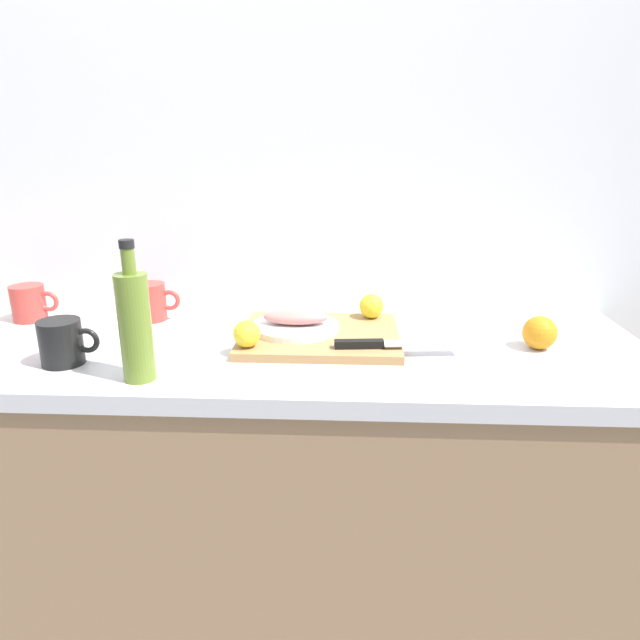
{
  "coord_description": "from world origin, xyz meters",
  "views": [
    {
      "loc": [
        0.29,
        -1.24,
        1.36
      ],
      "look_at": [
        0.22,
        0.04,
        0.95
      ],
      "focal_mm": 31.4,
      "sensor_mm": 36.0,
      "label": 1
    }
  ],
  "objects_px": {
    "chef_knife": "(383,344)",
    "olive_oil_bottle": "(135,325)",
    "fish_fillet": "(296,317)",
    "coffee_mug_1": "(151,302)",
    "coffee_mug_2": "(62,342)",
    "cutting_board": "(320,336)",
    "coffee_mug_0": "(29,303)",
    "white_plate": "(296,327)",
    "lemon_0": "(247,334)"
  },
  "relations": [
    {
      "from": "white_plate",
      "to": "coffee_mug_1",
      "type": "distance_m",
      "value": 0.42
    },
    {
      "from": "white_plate",
      "to": "coffee_mug_0",
      "type": "height_order",
      "value": "coffee_mug_0"
    },
    {
      "from": "cutting_board",
      "to": "white_plate",
      "type": "bearing_deg",
      "value": 168.27
    },
    {
      "from": "fish_fillet",
      "to": "white_plate",
      "type": "bearing_deg",
      "value": 14.04
    },
    {
      "from": "white_plate",
      "to": "fish_fillet",
      "type": "xyz_separation_m",
      "value": [
        -0.0,
        -0.0,
        0.03
      ]
    },
    {
      "from": "cutting_board",
      "to": "olive_oil_bottle",
      "type": "distance_m",
      "value": 0.45
    },
    {
      "from": "lemon_0",
      "to": "cutting_board",
      "type": "bearing_deg",
      "value": 35.02
    },
    {
      "from": "fish_fillet",
      "to": "chef_knife",
      "type": "height_order",
      "value": "fish_fillet"
    },
    {
      "from": "olive_oil_bottle",
      "to": "chef_knife",
      "type": "bearing_deg",
      "value": 16.98
    },
    {
      "from": "olive_oil_bottle",
      "to": "cutting_board",
      "type": "bearing_deg",
      "value": 35.67
    },
    {
      "from": "cutting_board",
      "to": "coffee_mug_0",
      "type": "distance_m",
      "value": 0.79
    },
    {
      "from": "fish_fillet",
      "to": "coffee_mug_0",
      "type": "relative_size",
      "value": 1.25
    },
    {
      "from": "coffee_mug_0",
      "to": "coffee_mug_1",
      "type": "relative_size",
      "value": 1.04
    },
    {
      "from": "olive_oil_bottle",
      "to": "fish_fillet",
      "type": "bearing_deg",
      "value": 42.23
    },
    {
      "from": "chef_knife",
      "to": "coffee_mug_0",
      "type": "distance_m",
      "value": 0.95
    },
    {
      "from": "lemon_0",
      "to": "olive_oil_bottle",
      "type": "relative_size",
      "value": 0.22
    },
    {
      "from": "cutting_board",
      "to": "coffee_mug_0",
      "type": "xyz_separation_m",
      "value": [
        -0.78,
        0.12,
        0.04
      ]
    },
    {
      "from": "chef_knife",
      "to": "coffee_mug_1",
      "type": "xyz_separation_m",
      "value": [
        -0.6,
        0.24,
        0.02
      ]
    },
    {
      "from": "fish_fillet",
      "to": "chef_knife",
      "type": "bearing_deg",
      "value": -28.92
    },
    {
      "from": "olive_oil_bottle",
      "to": "coffee_mug_1",
      "type": "height_order",
      "value": "olive_oil_bottle"
    },
    {
      "from": "chef_knife",
      "to": "white_plate",
      "type": "bearing_deg",
      "value": 146.09
    },
    {
      "from": "white_plate",
      "to": "fish_fillet",
      "type": "bearing_deg",
      "value": -165.96
    },
    {
      "from": "fish_fillet",
      "to": "olive_oil_bottle",
      "type": "height_order",
      "value": "olive_oil_bottle"
    },
    {
      "from": "cutting_board",
      "to": "chef_knife",
      "type": "distance_m",
      "value": 0.18
    },
    {
      "from": "coffee_mug_1",
      "to": "coffee_mug_2",
      "type": "relative_size",
      "value": 0.94
    },
    {
      "from": "cutting_board",
      "to": "olive_oil_bottle",
      "type": "height_order",
      "value": "olive_oil_bottle"
    },
    {
      "from": "white_plate",
      "to": "coffee_mug_1",
      "type": "bearing_deg",
      "value": 162.68
    },
    {
      "from": "lemon_0",
      "to": "coffee_mug_0",
      "type": "bearing_deg",
      "value": 159.95
    },
    {
      "from": "coffee_mug_1",
      "to": "coffee_mug_0",
      "type": "bearing_deg",
      "value": -176.58
    },
    {
      "from": "chef_knife",
      "to": "coffee_mug_2",
      "type": "relative_size",
      "value": 2.25
    },
    {
      "from": "fish_fillet",
      "to": "coffee_mug_2",
      "type": "xyz_separation_m",
      "value": [
        -0.49,
        -0.19,
        -0.0
      ]
    },
    {
      "from": "fish_fillet",
      "to": "coffee_mug_1",
      "type": "xyz_separation_m",
      "value": [
        -0.4,
        0.12,
        -0.0
      ]
    },
    {
      "from": "cutting_board",
      "to": "coffee_mug_2",
      "type": "height_order",
      "value": "coffee_mug_2"
    },
    {
      "from": "white_plate",
      "to": "olive_oil_bottle",
      "type": "bearing_deg",
      "value": -137.77
    },
    {
      "from": "fish_fillet",
      "to": "coffee_mug_1",
      "type": "relative_size",
      "value": 1.3
    },
    {
      "from": "cutting_board",
      "to": "fish_fillet",
      "type": "xyz_separation_m",
      "value": [
        -0.06,
        0.01,
        0.04
      ]
    },
    {
      "from": "chef_knife",
      "to": "olive_oil_bottle",
      "type": "distance_m",
      "value": 0.53
    },
    {
      "from": "olive_oil_bottle",
      "to": "coffee_mug_2",
      "type": "relative_size",
      "value": 2.2
    },
    {
      "from": "chef_knife",
      "to": "olive_oil_bottle",
      "type": "height_order",
      "value": "olive_oil_bottle"
    },
    {
      "from": "olive_oil_bottle",
      "to": "coffee_mug_0",
      "type": "xyz_separation_m",
      "value": [
        -0.43,
        0.37,
        -0.07
      ]
    },
    {
      "from": "chef_knife",
      "to": "coffee_mug_1",
      "type": "relative_size",
      "value": 2.39
    },
    {
      "from": "chef_knife",
      "to": "lemon_0",
      "type": "relative_size",
      "value": 4.74
    },
    {
      "from": "coffee_mug_2",
      "to": "fish_fillet",
      "type": "bearing_deg",
      "value": 21.69
    },
    {
      "from": "lemon_0",
      "to": "chef_knife",
      "type": "bearing_deg",
      "value": 1.87
    },
    {
      "from": "white_plate",
      "to": "olive_oil_bottle",
      "type": "distance_m",
      "value": 0.4
    },
    {
      "from": "white_plate",
      "to": "cutting_board",
      "type": "bearing_deg",
      "value": -11.73
    },
    {
      "from": "lemon_0",
      "to": "coffee_mug_0",
      "type": "height_order",
      "value": "coffee_mug_0"
    },
    {
      "from": "coffee_mug_0",
      "to": "white_plate",
      "type": "bearing_deg",
      "value": -8.25
    },
    {
      "from": "fish_fillet",
      "to": "coffee_mug_1",
      "type": "bearing_deg",
      "value": 162.68
    },
    {
      "from": "lemon_0",
      "to": "coffee_mug_0",
      "type": "distance_m",
      "value": 0.67
    }
  ]
}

